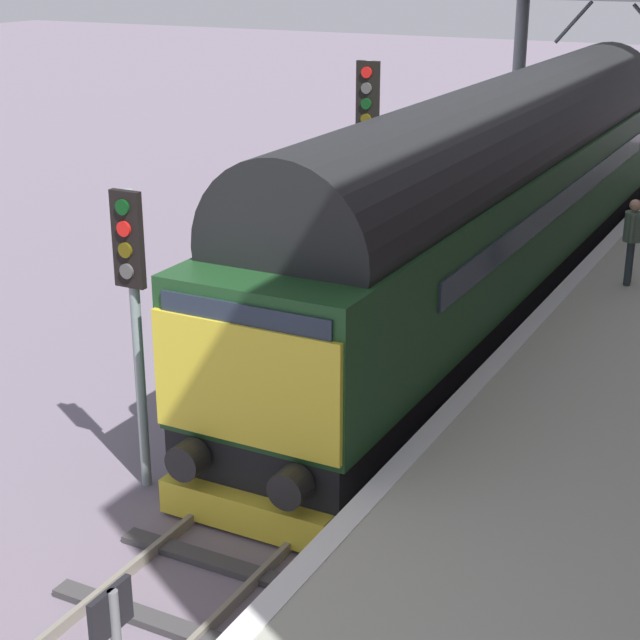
{
  "coord_description": "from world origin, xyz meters",
  "views": [
    {
      "loc": [
        6.1,
        -12.62,
        7.06
      ],
      "look_at": [
        0.2,
        -1.33,
        2.39
      ],
      "focal_mm": 57.22,
      "sensor_mm": 36.0,
      "label": 1
    }
  ],
  "objects_px": {
    "signal_post_far": "(368,159)",
    "signal_post_mid": "(133,299)",
    "diesel_locomotive": "(500,189)",
    "waiting_passenger": "(632,234)"
  },
  "relations": [
    {
      "from": "waiting_passenger",
      "to": "diesel_locomotive",
      "type": "bearing_deg",
      "value": 77.77
    },
    {
      "from": "diesel_locomotive",
      "to": "signal_post_far",
      "type": "xyz_separation_m",
      "value": [
        -1.87,
        -2.28,
        0.83
      ]
    },
    {
      "from": "signal_post_mid",
      "to": "signal_post_far",
      "type": "height_order",
      "value": "signal_post_far"
    },
    {
      "from": "signal_post_mid",
      "to": "signal_post_far",
      "type": "bearing_deg",
      "value": 90.0
    },
    {
      "from": "signal_post_far",
      "to": "signal_post_mid",
      "type": "bearing_deg",
      "value": -90.0
    },
    {
      "from": "signal_post_mid",
      "to": "signal_post_far",
      "type": "xyz_separation_m",
      "value": [
        0.0,
        7.17,
        0.58
      ]
    },
    {
      "from": "diesel_locomotive",
      "to": "waiting_passenger",
      "type": "xyz_separation_m",
      "value": [
        2.72,
        -0.31,
        -0.5
      ]
    },
    {
      "from": "signal_post_far",
      "to": "waiting_passenger",
      "type": "bearing_deg",
      "value": 23.17
    },
    {
      "from": "diesel_locomotive",
      "to": "signal_post_mid",
      "type": "height_order",
      "value": "diesel_locomotive"
    },
    {
      "from": "diesel_locomotive",
      "to": "waiting_passenger",
      "type": "distance_m",
      "value": 2.79
    }
  ]
}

